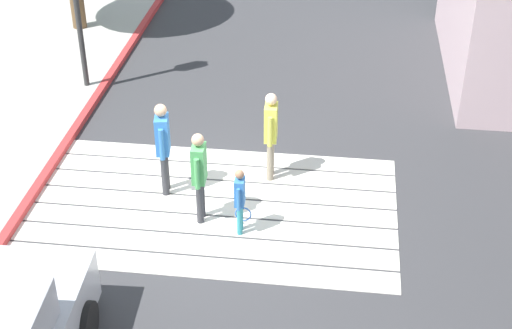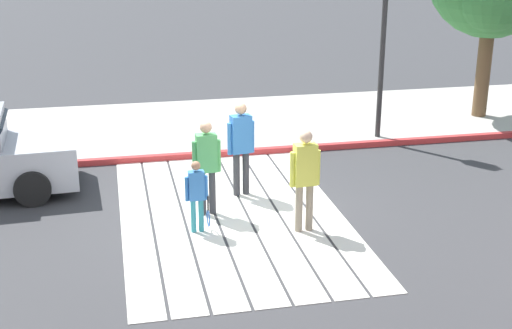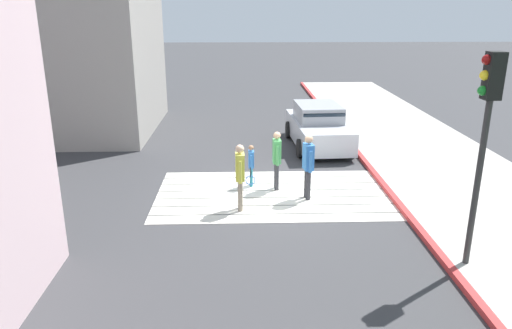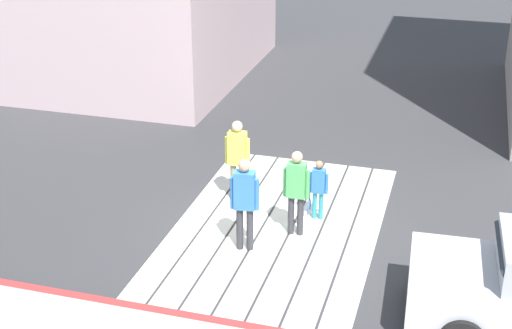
% 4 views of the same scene
% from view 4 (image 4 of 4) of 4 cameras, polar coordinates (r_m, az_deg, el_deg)
% --- Properties ---
extents(ground_plane, '(120.00, 120.00, 0.00)m').
position_cam_4_polar(ground_plane, '(14.29, 1.61, -4.86)').
color(ground_plane, '#38383A').
extents(crosswalk_stripes, '(6.40, 3.80, 0.01)m').
position_cam_4_polar(crosswalk_stripes, '(14.29, 1.61, -4.84)').
color(crosswalk_stripes, silver).
rests_on(crosswalk_stripes, ground).
extents(curb_painted, '(0.16, 40.00, 0.13)m').
position_cam_4_polar(curb_painted, '(11.64, -2.55, -12.10)').
color(curb_painted, '#BC3333').
rests_on(curb_painted, ground).
extents(pedestrian_adult_lead, '(0.23, 0.50, 1.69)m').
position_cam_4_polar(pedestrian_adult_lead, '(13.64, 3.10, -1.74)').
color(pedestrian_adult_lead, '#333338').
rests_on(pedestrian_adult_lead, ground).
extents(pedestrian_adult_trailing, '(0.23, 0.51, 1.74)m').
position_cam_4_polar(pedestrian_adult_trailing, '(14.87, -1.43, 0.72)').
color(pedestrian_adult_trailing, gray).
rests_on(pedestrian_adult_trailing, ground).
extents(pedestrian_adult_side, '(0.28, 0.51, 1.78)m').
position_cam_4_polar(pedestrian_adult_side, '(13.11, -0.87, -2.58)').
color(pedestrian_adult_side, '#333338').
rests_on(pedestrian_adult_side, ground).
extents(pedestrian_child_with_racket, '(0.28, 0.38, 1.24)m').
position_cam_4_polar(pedestrian_child_with_racket, '(14.34, 4.75, -1.71)').
color(pedestrian_child_with_racket, teal).
rests_on(pedestrian_child_with_racket, ground).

